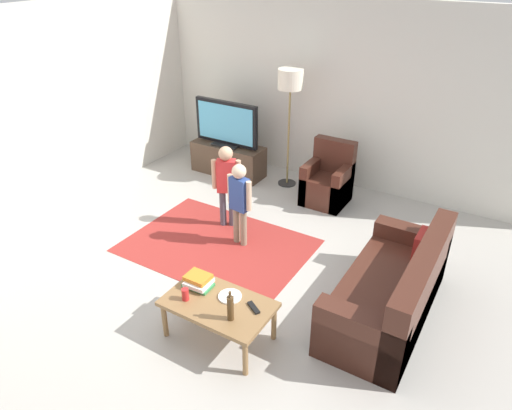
% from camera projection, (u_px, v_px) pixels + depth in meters
% --- Properties ---
extents(ground, '(7.80, 7.80, 0.00)m').
position_uv_depth(ground, '(228.00, 277.00, 5.29)').
color(ground, '#B2ADA3').
extents(wall_back, '(6.00, 0.12, 2.70)m').
position_uv_depth(wall_back, '(341.00, 96.00, 6.88)').
color(wall_back, silver).
rests_on(wall_back, ground).
extents(wall_left, '(0.12, 6.00, 2.70)m').
position_uv_depth(wall_left, '(31.00, 118.00, 6.00)').
color(wall_left, silver).
rests_on(wall_left, ground).
extents(area_rug, '(2.20, 1.60, 0.01)m').
position_uv_depth(area_rug, '(218.00, 246.00, 5.84)').
color(area_rug, '#9E2D28').
rests_on(area_rug, ground).
extents(tv_stand, '(1.20, 0.44, 0.50)m').
position_uv_depth(tv_stand, '(228.00, 159.00, 7.60)').
color(tv_stand, '#4C3828').
rests_on(tv_stand, ground).
extents(tv, '(1.10, 0.28, 0.71)m').
position_uv_depth(tv, '(226.00, 124.00, 7.29)').
color(tv, black).
rests_on(tv, tv_stand).
extents(couch, '(0.80, 1.80, 0.86)m').
position_uv_depth(couch, '(395.00, 294.00, 4.60)').
color(couch, '#472319').
rests_on(couch, ground).
extents(armchair, '(0.60, 0.60, 0.90)m').
position_uv_depth(armchair, '(328.00, 182.00, 6.74)').
color(armchair, '#472319').
rests_on(armchair, ground).
extents(floor_lamp, '(0.36, 0.36, 1.78)m').
position_uv_depth(floor_lamp, '(290.00, 86.00, 6.62)').
color(floor_lamp, '#262626').
rests_on(floor_lamp, ground).
extents(child_near_tv, '(0.34, 0.23, 1.12)m').
position_uv_depth(child_near_tv, '(226.00, 179.00, 5.97)').
color(child_near_tv, '#4C4C59').
rests_on(child_near_tv, ground).
extents(child_center, '(0.36, 0.17, 1.08)m').
position_uv_depth(child_center, '(239.00, 197.00, 5.59)').
color(child_center, gray).
rests_on(child_center, ground).
extents(coffee_table, '(1.00, 0.60, 0.42)m').
position_uv_depth(coffee_table, '(218.00, 307.00, 4.31)').
color(coffee_table, olive).
rests_on(coffee_table, ground).
extents(book_stack, '(0.28, 0.23, 0.11)m').
position_uv_depth(book_stack, '(198.00, 281.00, 4.47)').
color(book_stack, '#388C4C').
rests_on(book_stack, coffee_table).
extents(bottle, '(0.06, 0.06, 0.30)m').
position_uv_depth(bottle, '(230.00, 308.00, 4.03)').
color(bottle, '#4C3319').
rests_on(bottle, coffee_table).
extents(tv_remote, '(0.17, 0.13, 0.02)m').
position_uv_depth(tv_remote, '(254.00, 308.00, 4.21)').
color(tv_remote, black).
rests_on(tv_remote, coffee_table).
extents(soda_can, '(0.07, 0.07, 0.12)m').
position_uv_depth(soda_can, '(185.00, 294.00, 4.29)').
color(soda_can, red).
rests_on(soda_can, coffee_table).
extents(plate, '(0.22, 0.22, 0.02)m').
position_uv_depth(plate, '(230.00, 296.00, 4.35)').
color(plate, white).
rests_on(plate, coffee_table).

